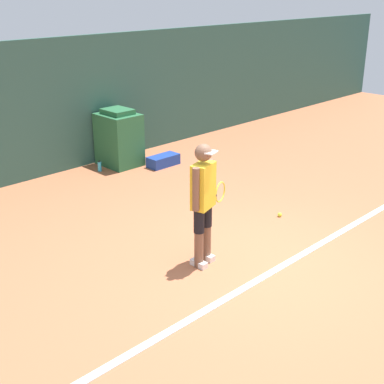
{
  "coord_description": "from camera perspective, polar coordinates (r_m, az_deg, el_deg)",
  "views": [
    {
      "loc": [
        -5.03,
        -3.84,
        3.46
      ],
      "look_at": [
        -0.5,
        0.72,
        0.95
      ],
      "focal_mm": 50.0,
      "sensor_mm": 36.0,
      "label": 1
    }
  ],
  "objects": [
    {
      "name": "ground_plane",
      "position": [
        7.21,
        6.97,
        -7.55
      ],
      "size": [
        24.0,
        24.0,
        0.0
      ],
      "primitive_type": "plane",
      "color": "#B76642"
    },
    {
      "name": "back_wall",
      "position": [
        10.5,
        -15.26,
        8.57
      ],
      "size": [
        24.0,
        0.1,
        2.56
      ],
      "color": "#2D564C",
      "rests_on": "ground_plane"
    },
    {
      "name": "tennis_ball",
      "position": [
        8.62,
        9.34,
        -2.4
      ],
      "size": [
        0.07,
        0.07,
        0.07
      ],
      "color": "#D1E533",
      "rests_on": "ground_plane"
    },
    {
      "name": "court_baseline",
      "position": [
        7.06,
        8.81,
        -8.28
      ],
      "size": [
        21.6,
        0.1,
        0.01
      ],
      "color": "white",
      "rests_on": "ground_plane"
    },
    {
      "name": "equipment_bag",
      "position": [
        10.9,
        -3.08,
        3.36
      ],
      "size": [
        0.67,
        0.32,
        0.22
      ],
      "color": "#1E3D99",
      "rests_on": "ground_plane"
    },
    {
      "name": "covered_chair",
      "position": [
        10.92,
        -7.8,
        5.68
      ],
      "size": [
        0.67,
        0.81,
        1.16
      ],
      "color": "#28663D",
      "rests_on": "ground_plane"
    },
    {
      "name": "water_bottle",
      "position": [
        10.72,
        -9.83,
        2.71
      ],
      "size": [
        0.07,
        0.07,
        0.22
      ],
      "color": "#33ADD6",
      "rests_on": "ground_plane"
    },
    {
      "name": "tennis_player",
      "position": [
        6.79,
        1.23,
        -0.76
      ],
      "size": [
        0.87,
        0.38,
        1.64
      ],
      "rotation": [
        0.0,
        0.0,
        0.3
      ],
      "color": "brown",
      "rests_on": "ground_plane"
    }
  ]
}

